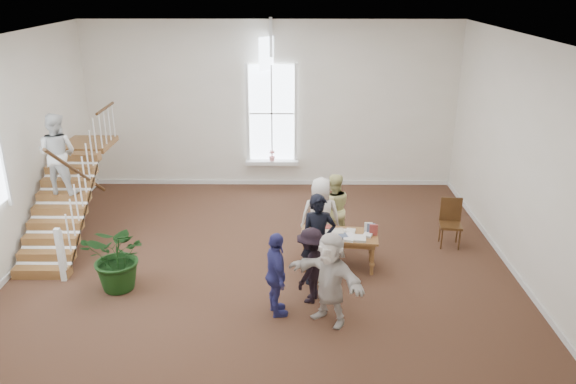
{
  "coord_description": "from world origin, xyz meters",
  "views": [
    {
      "loc": [
        0.58,
        -10.47,
        5.54
      ],
      "look_at": [
        0.48,
        0.4,
        1.33
      ],
      "focal_mm": 35.0,
      "sensor_mm": 36.0,
      "label": 1
    }
  ],
  "objects_px": {
    "person_yellow": "(333,209)",
    "woman_cluster_c": "(330,278)",
    "library_table": "(339,238)",
    "elderly_woman": "(320,216)",
    "side_chair": "(451,219)",
    "woman_cluster_a": "(276,275)",
    "floor_plant": "(119,256)",
    "woman_cluster_b": "(311,265)",
    "police_officer": "(318,240)"
  },
  "relations": [
    {
      "from": "police_officer",
      "to": "side_chair",
      "type": "height_order",
      "value": "police_officer"
    },
    {
      "from": "police_officer",
      "to": "woman_cluster_a",
      "type": "distance_m",
      "value": 1.33
    },
    {
      "from": "elderly_woman",
      "to": "woman_cluster_c",
      "type": "distance_m",
      "value": 2.54
    },
    {
      "from": "woman_cluster_a",
      "to": "side_chair",
      "type": "height_order",
      "value": "woman_cluster_a"
    },
    {
      "from": "police_officer",
      "to": "floor_plant",
      "type": "height_order",
      "value": "police_officer"
    },
    {
      "from": "library_table",
      "to": "police_officer",
      "type": "relative_size",
      "value": 0.89
    },
    {
      "from": "floor_plant",
      "to": "side_chair",
      "type": "relative_size",
      "value": 1.28
    },
    {
      "from": "woman_cluster_c",
      "to": "library_table",
      "type": "bearing_deg",
      "value": 121.1
    },
    {
      "from": "library_table",
      "to": "elderly_woman",
      "type": "xyz_separation_m",
      "value": [
        -0.35,
        0.61,
        0.2
      ]
    },
    {
      "from": "library_table",
      "to": "woman_cluster_b",
      "type": "distance_m",
      "value": 1.41
    },
    {
      "from": "person_yellow",
      "to": "floor_plant",
      "type": "xyz_separation_m",
      "value": [
        -4.1,
        -2.01,
        -0.12
      ]
    },
    {
      "from": "side_chair",
      "to": "person_yellow",
      "type": "bearing_deg",
      "value": -174.08
    },
    {
      "from": "elderly_woman",
      "to": "woman_cluster_a",
      "type": "xyz_separation_m",
      "value": [
        -0.86,
        -2.34,
        -0.07
      ]
    },
    {
      "from": "person_yellow",
      "to": "woman_cluster_b",
      "type": "bearing_deg",
      "value": 69.01
    },
    {
      "from": "elderly_woman",
      "to": "floor_plant",
      "type": "xyz_separation_m",
      "value": [
        -3.8,
        -1.51,
        -0.16
      ]
    },
    {
      "from": "person_yellow",
      "to": "woman_cluster_b",
      "type": "xyz_separation_m",
      "value": [
        -0.56,
        -2.39,
        -0.09
      ]
    },
    {
      "from": "woman_cluster_c",
      "to": "side_chair",
      "type": "xyz_separation_m",
      "value": [
        2.81,
        2.98,
        -0.23
      ]
    },
    {
      "from": "elderly_woman",
      "to": "floor_plant",
      "type": "distance_m",
      "value": 4.09
    },
    {
      "from": "elderly_woman",
      "to": "person_yellow",
      "type": "distance_m",
      "value": 0.58
    },
    {
      "from": "floor_plant",
      "to": "side_chair",
      "type": "xyz_separation_m",
      "value": [
        6.65,
        1.95,
        -0.08
      ]
    },
    {
      "from": "police_officer",
      "to": "library_table",
      "type": "bearing_deg",
      "value": 51.32
    },
    {
      "from": "woman_cluster_b",
      "to": "police_officer",
      "type": "bearing_deg",
      "value": -172.0
    },
    {
      "from": "library_table",
      "to": "person_yellow",
      "type": "bearing_deg",
      "value": 98.21
    },
    {
      "from": "library_table",
      "to": "woman_cluster_c",
      "type": "distance_m",
      "value": 1.96
    },
    {
      "from": "library_table",
      "to": "woman_cluster_c",
      "type": "height_order",
      "value": "woman_cluster_c"
    },
    {
      "from": "police_officer",
      "to": "side_chair",
      "type": "bearing_deg",
      "value": 26.45
    },
    {
      "from": "woman_cluster_a",
      "to": "elderly_woman",
      "type": "bearing_deg",
      "value": -35.07
    },
    {
      "from": "woman_cluster_b",
      "to": "floor_plant",
      "type": "relative_size",
      "value": 1.05
    },
    {
      "from": "elderly_woman",
      "to": "side_chair",
      "type": "xyz_separation_m",
      "value": [
        2.85,
        0.44,
        -0.25
      ]
    },
    {
      "from": "library_table",
      "to": "side_chair",
      "type": "bearing_deg",
      "value": 28.29
    },
    {
      "from": "floor_plant",
      "to": "elderly_woman",
      "type": "bearing_deg",
      "value": 21.67
    },
    {
      "from": "elderly_woman",
      "to": "person_yellow",
      "type": "height_order",
      "value": "elderly_woman"
    },
    {
      "from": "person_yellow",
      "to": "police_officer",
      "type": "bearing_deg",
      "value": 69.23
    },
    {
      "from": "woman_cluster_b",
      "to": "woman_cluster_c",
      "type": "xyz_separation_m",
      "value": [
        0.3,
        -0.65,
        0.11
      ]
    },
    {
      "from": "library_table",
      "to": "woman_cluster_a",
      "type": "height_order",
      "value": "woman_cluster_a"
    },
    {
      "from": "woman_cluster_a",
      "to": "library_table",
      "type": "bearing_deg",
      "value": -49.97
    },
    {
      "from": "library_table",
      "to": "person_yellow",
      "type": "relative_size",
      "value": 1.0
    },
    {
      "from": "police_officer",
      "to": "person_yellow",
      "type": "xyz_separation_m",
      "value": [
        0.4,
        1.75,
        -0.1
      ]
    },
    {
      "from": "person_yellow",
      "to": "woman_cluster_c",
      "type": "bearing_deg",
      "value": 77.29
    },
    {
      "from": "woman_cluster_a",
      "to": "woman_cluster_b",
      "type": "bearing_deg",
      "value": -68.1
    },
    {
      "from": "woman_cluster_a",
      "to": "floor_plant",
      "type": "distance_m",
      "value": 3.06
    },
    {
      "from": "woman_cluster_b",
      "to": "elderly_woman",
      "type": "bearing_deg",
      "value": -166.02
    },
    {
      "from": "person_yellow",
      "to": "woman_cluster_c",
      "type": "xyz_separation_m",
      "value": [
        -0.26,
        -3.04,
        0.02
      ]
    },
    {
      "from": "library_table",
      "to": "woman_cluster_c",
      "type": "relative_size",
      "value": 0.97
    },
    {
      "from": "person_yellow",
      "to": "woman_cluster_c",
      "type": "distance_m",
      "value": 3.05
    },
    {
      "from": "police_officer",
      "to": "floor_plant",
      "type": "bearing_deg",
      "value": -179.27
    },
    {
      "from": "person_yellow",
      "to": "woman_cluster_c",
      "type": "relative_size",
      "value": 0.97
    },
    {
      "from": "library_table",
      "to": "police_officer",
      "type": "height_order",
      "value": "police_officer"
    },
    {
      "from": "woman_cluster_b",
      "to": "floor_plant",
      "type": "distance_m",
      "value": 3.56
    },
    {
      "from": "police_officer",
      "to": "woman_cluster_a",
      "type": "height_order",
      "value": "police_officer"
    }
  ]
}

